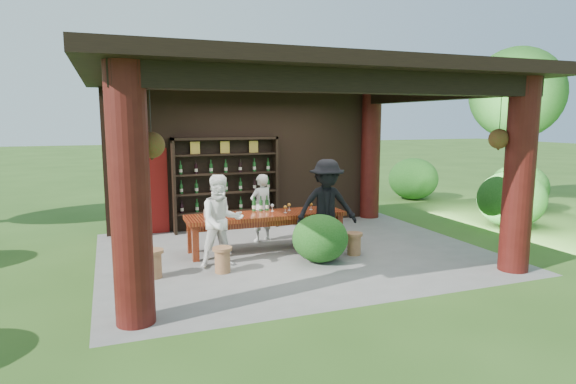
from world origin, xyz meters
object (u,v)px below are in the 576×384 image
object	(u,v)px
stool_near_left	(222,259)
guest_man	(327,207)
stool_near_right	(354,243)
stool_far_left	(153,263)
tasting_table	(266,219)
host	(261,208)
guest_woman	(221,221)
napkin_basket	(211,213)
wine_shelf	(226,184)

from	to	relation	value
stool_near_left	guest_man	bearing A→B (deg)	12.65
stool_near_right	stool_far_left	bearing A→B (deg)	-179.29
tasting_table	guest_man	xyz separation A→B (m)	(1.04, -0.62, 0.29)
host	guest_man	bearing A→B (deg)	106.66
stool_near_left	guest_woman	distance (m)	0.69
stool_far_left	guest_man	bearing A→B (deg)	6.12
tasting_table	stool_near_left	bearing A→B (deg)	-135.92
tasting_table	napkin_basket	xyz separation A→B (m)	(-1.10, 0.02, 0.19)
stool_near_left	guest_man	xyz separation A→B (m)	(2.19, 0.49, 0.69)
stool_far_left	guest_woman	bearing A→B (deg)	10.06
wine_shelf	stool_far_left	xyz separation A→B (m)	(-1.98, -3.07, -0.85)
stool_near_right	guest_woman	world-z (taller)	guest_woman
stool_far_left	guest_man	distance (m)	3.42
stool_near_left	guest_woman	size ratio (longest dim) A/B	0.27
host	guest_man	size ratio (longest dim) A/B	0.79
stool_near_right	tasting_table	bearing A→B (deg)	147.88
guest_man	host	bearing A→B (deg)	132.72
wine_shelf	tasting_table	xyz separation A→B (m)	(0.31, -2.09, -0.47)
tasting_table	guest_woman	bearing A→B (deg)	-144.65
stool_near_left	stool_far_left	bearing A→B (deg)	173.29
tasting_table	stool_near_right	distance (m)	1.80
tasting_table	napkin_basket	size ratio (longest dim) A/B	12.23
guest_man	guest_woman	bearing A→B (deg)	-167.10
stool_near_right	host	xyz separation A→B (m)	(-1.36, 1.67, 0.50)
tasting_table	host	size ratio (longest dim) A/B	2.19
wine_shelf	stool_near_right	size ratio (longest dim) A/B	5.75
wine_shelf	stool_near_right	xyz separation A→B (m)	(1.80, -3.02, -0.87)
stool_far_left	guest_woman	xyz separation A→B (m)	(1.21, 0.22, 0.57)
stool_near_right	napkin_basket	distance (m)	2.82
napkin_basket	tasting_table	bearing A→B (deg)	-1.11
stool_near_left	napkin_basket	xyz separation A→B (m)	(0.05, 1.14, 0.58)
wine_shelf	guest_man	xyz separation A→B (m)	(1.35, -2.71, -0.18)
host	napkin_basket	bearing A→B (deg)	13.32
stool_far_left	host	world-z (taller)	host
guest_woman	wine_shelf	bearing A→B (deg)	70.81
napkin_basket	guest_man	bearing A→B (deg)	-16.82
stool_near_left	stool_far_left	distance (m)	1.15
guest_woman	napkin_basket	bearing A→B (deg)	87.10
stool_near_left	napkin_basket	size ratio (longest dim) A/B	1.71
tasting_table	guest_man	world-z (taller)	guest_man
host	wine_shelf	bearing A→B (deg)	-88.80
host	guest_woman	bearing A→B (deg)	34.21
stool_near_left	stool_near_right	world-z (taller)	stool_near_left
stool_near_right	stool_far_left	world-z (taller)	stool_far_left
stool_near_right	stool_near_left	bearing A→B (deg)	-176.07
wine_shelf	guest_man	distance (m)	3.04
stool_far_left	host	distance (m)	3.01
wine_shelf	stool_near_right	distance (m)	3.63
host	guest_woman	distance (m)	1.93
stool_near_right	host	distance (m)	2.21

